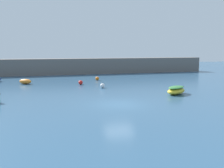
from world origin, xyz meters
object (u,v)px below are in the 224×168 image
Objects in this scene: mooring_buoy_white at (102,86)px; mooring_buoy_orange at (97,79)px; fishing_dinghy_green at (25,81)px; rowboat_with_red_cover at (176,90)px; mooring_buoy_red at (81,83)px.

mooring_buoy_white reaches higher than mooring_buoy_orange.
fishing_dinghy_green is at bearing 146.49° from mooring_buoy_white.
rowboat_with_red_cover is 20.11m from fishing_dinghy_green.
rowboat_with_red_cover is 8.99m from mooring_buoy_white.
mooring_buoy_white is (-6.54, 6.17, -0.14)m from rowboat_with_red_cover.
mooring_buoy_red is at bearing 97.13° from rowboat_with_red_cover.
mooring_buoy_red is 4.93m from mooring_buoy_orange.
mooring_buoy_red is (-2.16, 3.55, 0.00)m from mooring_buoy_white.
mooring_buoy_orange is (10.24, 1.23, -0.07)m from fishing_dinghy_green.
fishing_dinghy_green is 7.64m from mooring_buoy_red.
rowboat_with_red_cover reaches higher than mooring_buoy_white.
fishing_dinghy_green is 3.62× the size of mooring_buoy_white.
fishing_dinghy_green reaches higher than mooring_buoy_white.
fishing_dinghy_green reaches higher than mooring_buoy_red.
fishing_dinghy_green reaches higher than mooring_buoy_orange.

